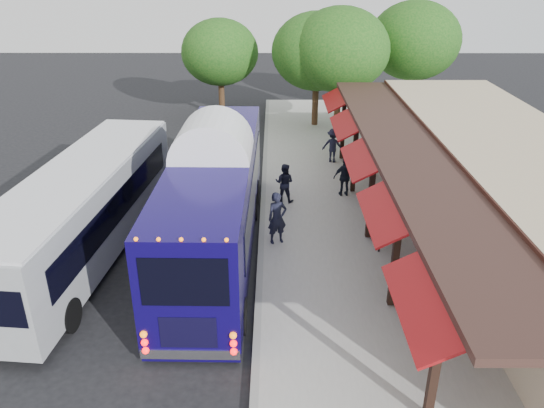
% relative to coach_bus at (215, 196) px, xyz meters
% --- Properties ---
extents(ground, '(90.00, 90.00, 0.00)m').
position_rel_coach_bus_xyz_m(ground, '(1.45, -3.45, -2.01)').
color(ground, black).
rests_on(ground, ground).
extents(sidewalk, '(10.00, 40.00, 0.15)m').
position_rel_coach_bus_xyz_m(sidewalk, '(6.45, 0.55, -1.94)').
color(sidewalk, '#9E9B93').
rests_on(sidewalk, ground).
extents(curb, '(0.20, 40.00, 0.16)m').
position_rel_coach_bus_xyz_m(curb, '(1.50, 0.55, -1.94)').
color(curb, gray).
rests_on(curb, ground).
extents(station_shelter, '(8.15, 20.00, 3.60)m').
position_rel_coach_bus_xyz_m(station_shelter, '(9.83, 0.55, -0.16)').
color(station_shelter, tan).
rests_on(station_shelter, ground).
extents(coach_bus, '(2.64, 11.77, 3.74)m').
position_rel_coach_bus_xyz_m(coach_bus, '(0.00, 0.00, 0.00)').
color(coach_bus, '#0F064C').
rests_on(coach_bus, ground).
extents(city_bus, '(3.50, 11.56, 3.06)m').
position_rel_coach_bus_xyz_m(city_bus, '(-4.27, -0.30, -0.32)').
color(city_bus, gray).
rests_on(city_bus, ground).
extents(ped_a, '(0.78, 0.65, 1.84)m').
position_rel_coach_bus_xyz_m(ped_a, '(2.05, 0.26, -0.94)').
color(ped_a, black).
rests_on(ped_a, sidewalk).
extents(ped_b, '(0.92, 0.81, 1.59)m').
position_rel_coach_bus_xyz_m(ped_b, '(2.36, 3.68, -1.07)').
color(ped_b, black).
rests_on(ped_b, sidewalk).
extents(ped_c, '(1.01, 0.52, 1.64)m').
position_rel_coach_bus_xyz_m(ped_c, '(4.85, 4.26, -1.04)').
color(ped_c, black).
rests_on(ped_c, sidewalk).
extents(ped_d, '(1.20, 0.92, 1.64)m').
position_rel_coach_bus_xyz_m(ped_d, '(4.76, 8.26, -1.04)').
color(ped_d, black).
rests_on(ped_d, sidewalk).
extents(sign_board, '(0.15, 0.49, 1.08)m').
position_rel_coach_bus_xyz_m(sign_board, '(5.45, -0.39, -1.13)').
color(sign_board, black).
rests_on(sign_board, sidewalk).
extents(tree_left, '(5.09, 5.09, 6.52)m').
position_rel_coach_bus_xyz_m(tree_left, '(4.34, 14.60, 2.34)').
color(tree_left, '#382314').
rests_on(tree_left, ground).
extents(tree_mid, '(5.36, 5.36, 6.86)m').
position_rel_coach_bus_xyz_m(tree_mid, '(5.53, 13.73, 2.56)').
color(tree_mid, '#382314').
rests_on(tree_mid, ground).
extents(tree_right, '(5.42, 5.42, 6.95)m').
position_rel_coach_bus_xyz_m(tree_right, '(10.28, 16.79, 2.62)').
color(tree_right, '#382314').
rests_on(tree_right, ground).
extents(tree_far, '(4.64, 4.64, 5.94)m').
position_rel_coach_bus_xyz_m(tree_far, '(-1.32, 16.78, 1.95)').
color(tree_far, '#382314').
rests_on(tree_far, ground).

